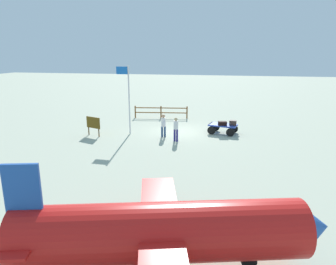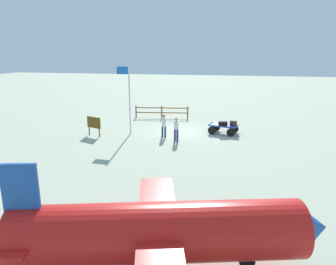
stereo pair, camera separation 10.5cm
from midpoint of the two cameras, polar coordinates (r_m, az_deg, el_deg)
ground_plane at (r=23.55m, az=1.90°, el=0.20°), size 120.00×120.00×0.00m
luggage_cart at (r=23.17m, az=9.90°, el=1.01°), size 2.22×1.68×0.69m
suitcase_navy at (r=22.98m, az=11.74°, el=1.76°), size 0.52×0.40×0.35m
suitcase_dark at (r=22.78m, az=9.87°, el=1.67°), size 0.67×0.50×0.29m
worker_lead at (r=21.81m, az=-0.99°, el=1.57°), size 0.35×0.35×1.64m
worker_trailing at (r=20.71m, az=1.32°, el=0.86°), size 0.40×0.40×1.64m
airplane_near at (r=8.60m, az=0.43°, el=-17.77°), size 8.53×6.31×3.23m
flagpole at (r=22.53m, az=-7.59°, el=7.03°), size 0.94×0.10×4.97m
signboard at (r=22.74m, az=-13.74°, el=1.60°), size 1.19×0.48×1.38m
wooden_fence at (r=28.26m, az=-1.41°, el=3.97°), size 4.82×0.76×1.10m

